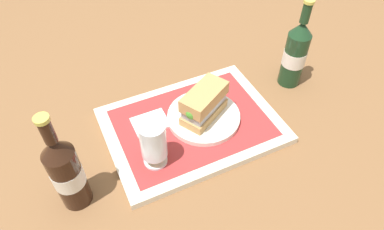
{
  "coord_description": "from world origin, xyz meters",
  "views": [
    {
      "loc": [
        0.26,
        0.55,
        0.69
      ],
      "look_at": [
        0.0,
        0.0,
        0.05
      ],
      "focal_mm": 32.48,
      "sensor_mm": 36.0,
      "label": 1
    }
  ],
  "objects_px": {
    "plate": "(204,117)",
    "beer_bottle": "(66,172)",
    "sandwich": "(204,104)",
    "second_bottle": "(295,53)",
    "beer_glass": "(153,143)"
  },
  "relations": [
    {
      "from": "beer_bottle",
      "to": "sandwich",
      "type": "bearing_deg",
      "value": -167.57
    },
    {
      "from": "plate",
      "to": "second_bottle",
      "type": "height_order",
      "value": "second_bottle"
    },
    {
      "from": "sandwich",
      "to": "beer_bottle",
      "type": "distance_m",
      "value": 0.36
    },
    {
      "from": "sandwich",
      "to": "second_bottle",
      "type": "distance_m",
      "value": 0.31
    },
    {
      "from": "plate",
      "to": "beer_glass",
      "type": "height_order",
      "value": "beer_glass"
    },
    {
      "from": "sandwich",
      "to": "beer_glass",
      "type": "distance_m",
      "value": 0.18
    },
    {
      "from": "plate",
      "to": "beer_bottle",
      "type": "xyz_separation_m",
      "value": [
        0.35,
        0.08,
        0.08
      ]
    },
    {
      "from": "plate",
      "to": "sandwich",
      "type": "bearing_deg",
      "value": 29.62
    },
    {
      "from": "plate",
      "to": "beer_glass",
      "type": "relative_size",
      "value": 1.52
    },
    {
      "from": "plate",
      "to": "second_bottle",
      "type": "relative_size",
      "value": 0.71
    },
    {
      "from": "second_bottle",
      "to": "sandwich",
      "type": "bearing_deg",
      "value": 8.5
    },
    {
      "from": "beer_glass",
      "to": "second_bottle",
      "type": "xyz_separation_m",
      "value": [
        -0.47,
        -0.12,
        0.02
      ]
    },
    {
      "from": "sandwich",
      "to": "plate",
      "type": "bearing_deg",
      "value": 180.0
    },
    {
      "from": "sandwich",
      "to": "beer_glass",
      "type": "xyz_separation_m",
      "value": [
        0.16,
        0.07,
        0.01
      ]
    },
    {
      "from": "beer_glass",
      "to": "second_bottle",
      "type": "distance_m",
      "value": 0.49
    }
  ]
}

